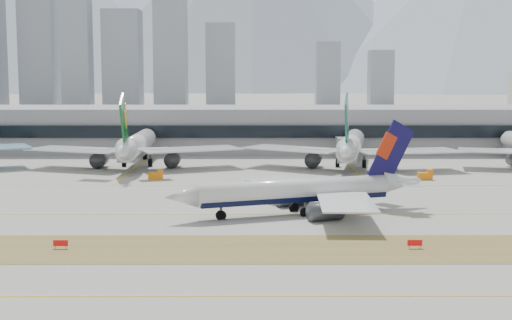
{
  "coord_description": "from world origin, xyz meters",
  "views": [
    {
      "loc": [
        2.53,
        -135.62,
        25.38
      ],
      "look_at": [
        3.03,
        18.0,
        7.5
      ],
      "focal_mm": 50.0,
      "sensor_mm": 36.0,
      "label": 1
    }
  ],
  "objects_px": {
    "widebody_eva": "(136,147)",
    "terminal": "(247,128)",
    "widebody_cathay": "(351,147)",
    "taxiing_airliner": "(304,191)"
  },
  "relations": [
    {
      "from": "widebody_cathay",
      "to": "terminal",
      "type": "height_order",
      "value": "widebody_cathay"
    },
    {
      "from": "widebody_cathay",
      "to": "terminal",
      "type": "xyz_separation_m",
      "value": [
        -29.89,
        51.22,
        1.67
      ]
    },
    {
      "from": "widebody_eva",
      "to": "terminal",
      "type": "xyz_separation_m",
      "value": [
        30.81,
        49.16,
        1.7
      ]
    },
    {
      "from": "taxiing_airliner",
      "to": "widebody_eva",
      "type": "height_order",
      "value": "widebody_eva"
    },
    {
      "from": "taxiing_airliner",
      "to": "terminal",
      "type": "xyz_separation_m",
      "value": [
        -11.89,
        119.16,
        3.3
      ]
    },
    {
      "from": "widebody_eva",
      "to": "widebody_cathay",
      "type": "height_order",
      "value": "widebody_cathay"
    },
    {
      "from": "terminal",
      "to": "widebody_cathay",
      "type": "bearing_deg",
      "value": -59.73
    },
    {
      "from": "widebody_eva",
      "to": "widebody_cathay",
      "type": "bearing_deg",
      "value": -93.34
    },
    {
      "from": "widebody_cathay",
      "to": "terminal",
      "type": "distance_m",
      "value": 59.33
    },
    {
      "from": "taxiing_airliner",
      "to": "widebody_eva",
      "type": "distance_m",
      "value": 82.01
    }
  ]
}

